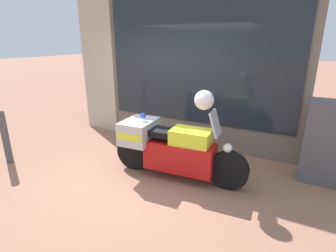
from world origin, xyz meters
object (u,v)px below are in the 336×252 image
paramedic_motorcycle (169,147)px  utility_cabinet (333,144)px  white_helmet (204,100)px  street_bollard (5,136)px

paramedic_motorcycle → utility_cabinet: bearing=18.9°
white_helmet → street_bollard: size_ratio=0.29×
utility_cabinet → white_helmet: white_helmet is taller
utility_cabinet → street_bollard: bearing=-159.7°
paramedic_motorcycle → street_bollard: paramedic_motorcycle is taller
paramedic_motorcycle → street_bollard: (-2.88, -0.94, -0.01)m
paramedic_motorcycle → street_bollard: size_ratio=2.26×
paramedic_motorcycle → white_helmet: white_helmet is taller
street_bollard → paramedic_motorcycle: bearing=18.1°
utility_cabinet → white_helmet: (-1.78, -0.95, 0.69)m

